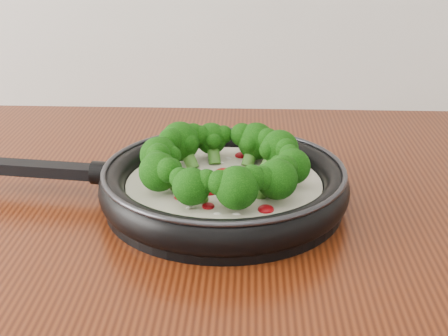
{
  "coord_description": "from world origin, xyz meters",
  "views": [
    {
      "loc": [
        -0.01,
        0.38,
        1.24
      ],
      "look_at": [
        -0.04,
        1.08,
        0.95
      ],
      "focal_mm": 50.92,
      "sensor_mm": 36.0,
      "label": 1
    }
  ],
  "objects": [
    {
      "name": "skillet",
      "position": [
        -0.04,
        1.09,
        0.93
      ],
      "size": [
        0.49,
        0.34,
        0.09
      ],
      "color": "black",
      "rests_on": "counter"
    }
  ]
}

